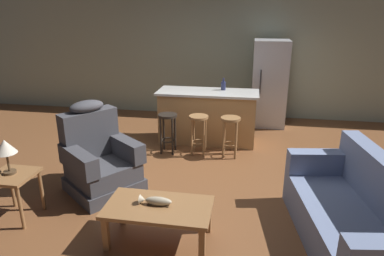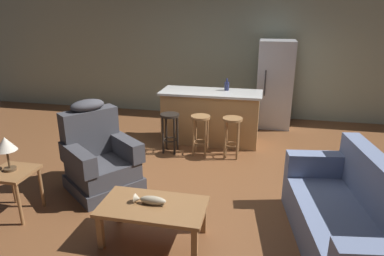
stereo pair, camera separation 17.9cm
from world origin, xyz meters
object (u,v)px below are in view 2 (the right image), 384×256
Objects in this scene: end_table at (13,179)px; table_lamp at (6,146)px; couch at (351,221)px; bar_stool_right at (232,130)px; kitchen_island at (211,117)px; bar_stool_left at (170,126)px; fish_figurine at (150,200)px; bar_stool_middle at (200,128)px; coffee_table at (153,210)px; refrigerator at (275,84)px; bottle_tall_green at (227,86)px; recliner_near_lamp at (99,158)px.

end_table is 0.41m from table_lamp.
couch reaches higher than bar_stool_right.
kitchen_island reaches higher than bar_stool_left.
end_table is (-1.72, 0.12, -0.00)m from fish_figurine.
bar_stool_left is 0.52m from bar_stool_middle.
couch is 3.73m from end_table.
fish_figurine is (-0.04, 0.02, 0.10)m from coffee_table.
refrigerator reaches higher than bar_stool_middle.
refrigerator is 1.37m from bottle_tall_green.
bottle_tall_green is at bearing -129.53° from refrigerator.
refrigerator is at bearing -87.96° from couch.
end_table is at bearing 175.96° from fish_figurine.
coffee_table is 1.44m from recliner_near_lamp.
kitchen_island reaches higher than couch.
bar_stool_right reaches higher than coffee_table.
bottle_tall_green is (2.17, 2.97, 0.16)m from table_lamp.
bar_stool_left is 3.13× the size of bottle_tall_green.
bar_stool_left is 0.39× the size of refrigerator.
refrigerator reaches higher than bar_stool_right.
bar_stool_left is at bearing 180.00° from bar_stool_middle.
fish_figurine is at bearing -4.04° from end_table.
fish_figurine is 1.72m from end_table.
coffee_table is 1.96× the size of end_table.
end_table is at bearing -29.22° from table_lamp.
bar_stool_left is at bearing -133.28° from kitchen_island.
coffee_table is 2.35m from bar_stool_middle.
refrigerator is at bearing 56.92° from bar_stool_middle.
table_lamp is 0.60× the size of bar_stool_middle.
recliner_near_lamp is 1.76× the size of bar_stool_right.
kitchen_island is 8.30× the size of bottle_tall_green.
couch is 2.52m from bar_stool_right.
end_table is at bearing -129.31° from bar_stool_middle.
kitchen_island is 1.02× the size of refrigerator.
refrigerator is 8.11× the size of bottle_tall_green.
end_table is 3.21m from bar_stool_right.
bar_stool_middle is at bearing -123.08° from refrigerator.
coffee_table is at bearing -4.50° from end_table.
fish_figurine is 2.96m from kitchen_island.
bar_stool_middle is (-1.92, 2.09, 0.13)m from couch.
fish_figurine is 3.19m from bottle_tall_green.
kitchen_island is (1.88, 2.84, 0.02)m from end_table.
coffee_table is at bearing -3.53° from recliner_near_lamp.
kitchen_island is (-1.85, 2.72, 0.14)m from couch.
kitchen_island is 0.63m from bottle_tall_green.
couch is at bearing 1.49° from table_lamp.
refrigerator is at bearing 73.37° from coffee_table.
bar_stool_right is 0.39× the size of refrigerator.
couch is 1.11× the size of kitchen_island.
bar_stool_right is at bearing 76.11° from coffee_table.
end_table is 0.82× the size of bar_stool_middle.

